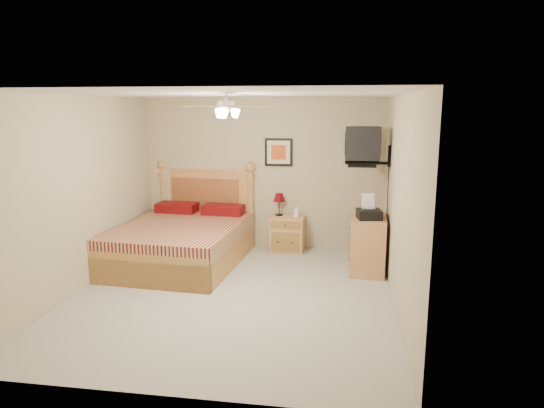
{
  "coord_description": "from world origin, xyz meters",
  "views": [
    {
      "loc": [
        1.38,
        -5.7,
        2.36
      ],
      "look_at": [
        0.36,
        0.9,
        1.01
      ],
      "focal_mm": 32.0,
      "sensor_mm": 36.0,
      "label": 1
    }
  ],
  "objects": [
    {
      "name": "ceiling",
      "position": [
        0.0,
        0.0,
        2.5
      ],
      "size": [
        4.0,
        4.5,
        0.04
      ],
      "primitive_type": "cube",
      "color": "white",
      "rests_on": "ground"
    },
    {
      "name": "wall_left",
      "position": [
        -2.0,
        0.0,
        1.25
      ],
      "size": [
        0.04,
        4.5,
        2.5
      ],
      "primitive_type": "cube",
      "color": "tan",
      "rests_on": "ground"
    },
    {
      "name": "table_lamp",
      "position": [
        0.3,
        2.07,
        0.77
      ],
      "size": [
        0.25,
        0.25,
        0.37
      ],
      "primitive_type": null,
      "rotation": [
        0.0,
        0.0,
        0.28
      ],
      "color": "#5C050E",
      "rests_on": "nightstand"
    },
    {
      "name": "wall_right",
      "position": [
        2.0,
        0.0,
        1.25
      ],
      "size": [
        0.04,
        4.5,
        2.5
      ],
      "primitive_type": "cube",
      "color": "tan",
      "rests_on": "ground"
    },
    {
      "name": "floor",
      "position": [
        0.0,
        0.0,
        0.0
      ],
      "size": [
        4.5,
        4.5,
        0.0
      ],
      "primitive_type": "plane",
      "color": "#A39F93",
      "rests_on": "ground"
    },
    {
      "name": "wall_back",
      "position": [
        0.0,
        2.25,
        1.25
      ],
      "size": [
        4.0,
        0.04,
        2.5
      ],
      "primitive_type": "cube",
      "color": "tan",
      "rests_on": "ground"
    },
    {
      "name": "lotion_bottle",
      "position": [
        0.6,
        1.97,
        0.69
      ],
      "size": [
        0.1,
        0.1,
        0.21
      ],
      "primitive_type": "imported",
      "rotation": [
        0.0,
        0.0,
        -0.27
      ],
      "color": "white",
      "rests_on": "nightstand"
    },
    {
      "name": "framed_picture",
      "position": [
        0.27,
        2.23,
        1.62
      ],
      "size": [
        0.46,
        0.04,
        0.46
      ],
      "primitive_type": "cube",
      "color": "black",
      "rests_on": "wall_back"
    },
    {
      "name": "wall_front",
      "position": [
        0.0,
        -2.25,
        1.25
      ],
      "size": [
        4.0,
        0.04,
        2.5
      ],
      "primitive_type": "cube",
      "color": "tan",
      "rests_on": "ground"
    },
    {
      "name": "bed",
      "position": [
        -1.07,
        1.12,
        0.73
      ],
      "size": [
        1.86,
        2.36,
        1.46
      ],
      "primitive_type": null,
      "rotation": [
        0.0,
        0.0,
        -0.07
      ],
      "color": "#A56D3A",
      "rests_on": "ground"
    },
    {
      "name": "ceiling_fan",
      "position": [
        0.0,
        -0.2,
        2.36
      ],
      "size": [
        1.14,
        1.14,
        0.28
      ],
      "primitive_type": null,
      "color": "white",
      "rests_on": "ceiling"
    },
    {
      "name": "dresser",
      "position": [
        1.73,
        1.14,
        0.41
      ],
      "size": [
        0.52,
        0.72,
        0.82
      ],
      "primitive_type": "cube",
      "rotation": [
        0.0,
        0.0,
        -0.07
      ],
      "color": "#A66C37",
      "rests_on": "ground"
    },
    {
      "name": "magazine_lower",
      "position": [
        1.66,
        1.35,
        0.83
      ],
      "size": [
        0.28,
        0.32,
        0.03
      ],
      "primitive_type": "imported",
      "rotation": [
        0.0,
        0.0,
        -0.36
      ],
      "color": "#BAAF92",
      "rests_on": "dresser"
    },
    {
      "name": "nightstand",
      "position": [
        0.45,
        2.0,
        0.29
      ],
      "size": [
        0.56,
        0.43,
        0.59
      ],
      "primitive_type": "cube",
      "rotation": [
        0.0,
        0.0,
        -0.04
      ],
      "color": "tan",
      "rests_on": "ground"
    },
    {
      "name": "fax_machine",
      "position": [
        1.72,
        1.04,
        0.99
      ],
      "size": [
        0.38,
        0.39,
        0.34
      ],
      "primitive_type": null,
      "rotation": [
        0.0,
        0.0,
        0.17
      ],
      "color": "black",
      "rests_on": "dresser"
    },
    {
      "name": "magazine_upper",
      "position": [
        1.69,
        1.35,
        0.85
      ],
      "size": [
        0.3,
        0.33,
        0.02
      ],
      "primitive_type": "imported",
      "rotation": [
        0.0,
        0.0,
        0.5
      ],
      "color": "tan",
      "rests_on": "magazine_lower"
    },
    {
      "name": "wall_tv",
      "position": [
        1.75,
        1.34,
        1.81
      ],
      "size": [
        0.56,
        0.46,
        0.58
      ],
      "primitive_type": null,
      "color": "black",
      "rests_on": "wall_right"
    }
  ]
}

